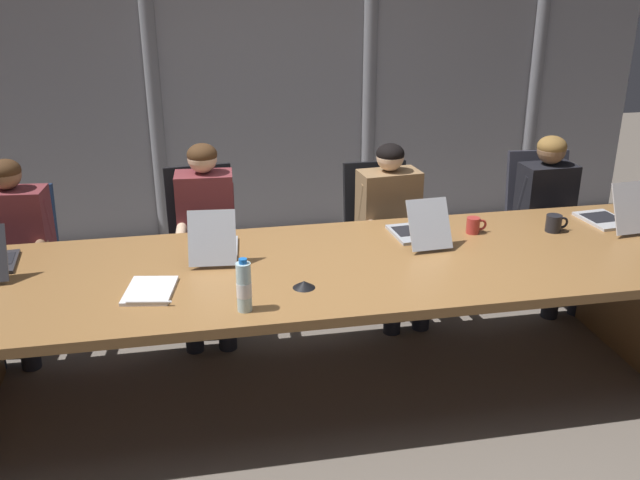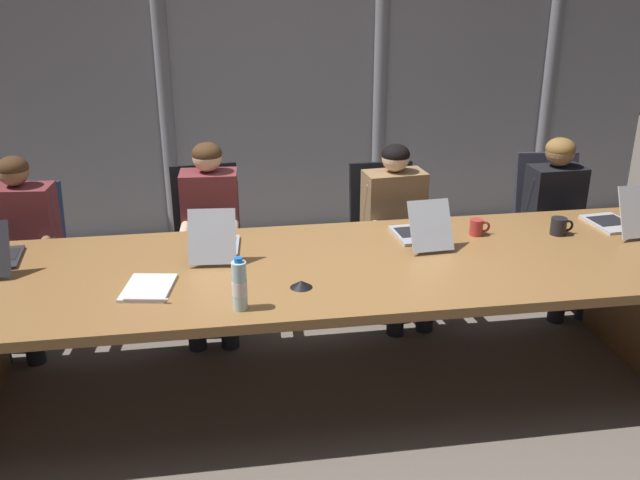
# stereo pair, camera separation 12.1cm
# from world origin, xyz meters

# --- Properties ---
(ground_plane) EXTENTS (13.19, 13.19, 0.00)m
(ground_plane) POSITION_xyz_m (0.00, 0.00, 0.00)
(ground_plane) COLOR #6B6056
(conference_table) EXTENTS (4.18, 1.19, 0.75)m
(conference_table) POSITION_xyz_m (0.00, 0.00, 0.61)
(conference_table) COLOR olive
(conference_table) RESTS_ON ground_plane
(curtain_backdrop) EXTENTS (6.59, 0.17, 2.78)m
(curtain_backdrop) POSITION_xyz_m (-0.00, 2.55, 1.39)
(curtain_backdrop) COLOR #9999A0
(curtain_backdrop) RESTS_ON ground_plane
(laptop_left_mid) EXTENTS (0.28, 0.44, 0.28)m
(laptop_left_mid) POSITION_xyz_m (-0.57, 0.24, 0.81)
(laptop_left_mid) COLOR #A8ADB7
(laptop_left_mid) RESTS_ON conference_table
(laptop_center) EXTENTS (0.26, 0.45, 0.27)m
(laptop_center) POSITION_xyz_m (0.57, 0.24, 0.81)
(laptop_center) COLOR #A8ADB7
(laptop_center) RESTS_ON conference_table
(laptop_right_mid) EXTENTS (0.26, 0.45, 0.30)m
(laptop_right_mid) POSITION_xyz_m (1.77, 0.24, 0.81)
(laptop_right_mid) COLOR #BCBCC1
(laptop_right_mid) RESTS_ON conference_table
(office_chair_left_end) EXTENTS (0.60, 0.60, 0.92)m
(office_chair_left_end) POSITION_xyz_m (-1.75, 0.99, 0.35)
(office_chair_left_end) COLOR navy
(office_chair_left_end) RESTS_ON ground_plane
(office_chair_left_mid) EXTENTS (0.60, 0.60, 0.99)m
(office_chair_left_mid) POSITION_xyz_m (-0.61, 0.99, 0.37)
(office_chair_left_mid) COLOR black
(office_chair_left_mid) RESTS_ON ground_plane
(office_chair_center) EXTENTS (0.60, 0.60, 0.95)m
(office_chair_center) POSITION_xyz_m (0.57, 0.99, 0.36)
(office_chair_center) COLOR black
(office_chair_center) RESTS_ON ground_plane
(office_chair_right_mid) EXTENTS (0.60, 0.60, 0.97)m
(office_chair_right_mid) POSITION_xyz_m (1.75, 0.99, 0.37)
(office_chair_right_mid) COLOR #2D2D38
(office_chair_right_mid) RESTS_ON ground_plane
(person_left_end) EXTENTS (0.45, 0.57, 1.16)m
(person_left_end) POSITION_xyz_m (-1.73, 0.83, 0.66)
(person_left_end) COLOR brown
(person_left_end) RESTS_ON ground_plane
(person_left_mid) EXTENTS (0.38, 0.56, 1.20)m
(person_left_mid) POSITION_xyz_m (-0.60, 0.83, 0.67)
(person_left_mid) COLOR brown
(person_left_mid) RESTS_ON ground_plane
(person_center) EXTENTS (0.43, 0.57, 1.14)m
(person_center) POSITION_xyz_m (0.60, 0.83, 0.65)
(person_center) COLOR olive
(person_center) RESTS_ON ground_plane
(person_right_mid) EXTENTS (0.38, 0.55, 1.14)m
(person_right_mid) POSITION_xyz_m (1.72, 0.83, 0.65)
(person_right_mid) COLOR black
(person_right_mid) RESTS_ON ground_plane
(water_bottle_primary) EXTENTS (0.07, 0.07, 0.25)m
(water_bottle_primary) POSITION_xyz_m (-0.47, -0.44, 0.87)
(water_bottle_primary) COLOR silver
(water_bottle_primary) RESTS_ON conference_table
(coffee_mug_near) EXTENTS (0.12, 0.08, 0.09)m
(coffee_mug_near) POSITION_xyz_m (0.92, 0.27, 0.80)
(coffee_mug_near) COLOR #B2332D
(coffee_mug_near) RESTS_ON conference_table
(coffee_mug_far) EXTENTS (0.14, 0.09, 0.10)m
(coffee_mug_far) POSITION_xyz_m (1.39, 0.21, 0.80)
(coffee_mug_far) COLOR black
(coffee_mug_far) RESTS_ON conference_table
(conference_mic_left_side) EXTENTS (0.11, 0.11, 0.03)m
(conference_mic_left_side) POSITION_xyz_m (-0.17, -0.26, 0.77)
(conference_mic_left_side) COLOR black
(conference_mic_left_side) RESTS_ON conference_table
(spiral_notepad) EXTENTS (0.27, 0.34, 0.03)m
(spiral_notepad) POSITION_xyz_m (-0.90, -0.17, 0.76)
(spiral_notepad) COLOR silver
(spiral_notepad) RESTS_ON conference_table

